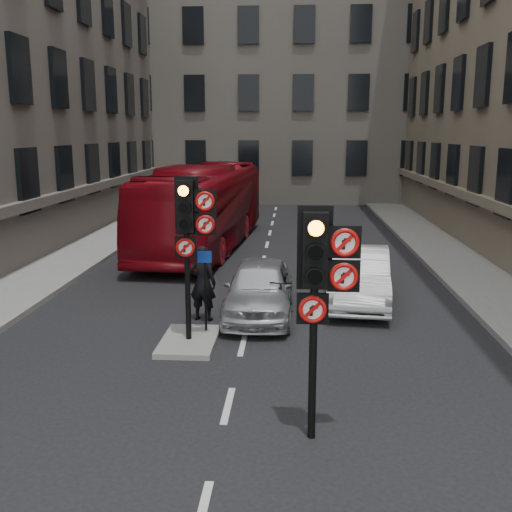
# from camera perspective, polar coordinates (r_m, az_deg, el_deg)

# --- Properties ---
(ground) EXTENTS (120.00, 120.00, 0.00)m
(ground) POSITION_cam_1_polar(r_m,az_deg,el_deg) (8.88, -4.16, -19.63)
(ground) COLOR black
(ground) RESTS_ON ground
(pavement_left) EXTENTS (3.00, 50.00, 0.16)m
(pavement_left) POSITION_cam_1_polar(r_m,az_deg,el_deg) (21.67, -18.96, -0.99)
(pavement_left) COLOR gray
(pavement_left) RESTS_ON ground
(pavement_right) EXTENTS (3.00, 50.00, 0.16)m
(pavement_right) POSITION_cam_1_polar(r_m,az_deg,el_deg) (20.94, 20.51, -1.53)
(pavement_right) COLOR gray
(pavement_right) RESTS_ON ground
(centre_island) EXTENTS (1.20, 2.00, 0.12)m
(centre_island) POSITION_cam_1_polar(r_m,az_deg,el_deg) (13.50, -6.40, -8.06)
(centre_island) COLOR gray
(centre_island) RESTS_ON ground
(building_far) EXTENTS (30.00, 14.00, 20.00)m
(building_far) POSITION_cam_1_polar(r_m,az_deg,el_deg) (45.84, 2.35, 18.48)
(building_far) COLOR #6A635A
(building_far) RESTS_ON ground
(signal_near) EXTENTS (0.91, 0.40, 3.58)m
(signal_near) POSITION_cam_1_polar(r_m,az_deg,el_deg) (8.75, 6.16, -1.77)
(signal_near) COLOR black
(signal_near) RESTS_ON ground
(signal_far) EXTENTS (0.91, 0.40, 3.58)m
(signal_far) POSITION_cam_1_polar(r_m,az_deg,el_deg) (12.83, -6.29, 3.09)
(signal_far) COLOR black
(signal_far) RESTS_ON centre_island
(car_silver) EXTENTS (1.73, 4.23, 1.44)m
(car_silver) POSITION_cam_1_polar(r_m,az_deg,el_deg) (15.25, 0.31, -3.07)
(car_silver) COLOR #ABADB3
(car_silver) RESTS_ON ground
(car_white) EXTENTS (2.01, 4.65, 1.49)m
(car_white) POSITION_cam_1_polar(r_m,az_deg,el_deg) (16.62, 9.78, -1.91)
(car_white) COLOR silver
(car_white) RESTS_ON ground
(car_pink) EXTENTS (1.77, 4.11, 1.18)m
(car_pink) POSITION_cam_1_polar(r_m,az_deg,el_deg) (23.74, -3.98, 1.95)
(car_pink) COLOR #D53E8D
(car_pink) RESTS_ON ground
(bus_red) EXTENTS (3.75, 12.16, 3.34)m
(bus_red) POSITION_cam_1_polar(r_m,az_deg,el_deg) (24.16, -4.96, 4.69)
(bus_red) COLOR maroon
(bus_red) RESTS_ON ground
(motorcycle) EXTENTS (0.80, 1.96, 1.14)m
(motorcycle) POSITION_cam_1_polar(r_m,az_deg,el_deg) (14.89, 2.60, -4.03)
(motorcycle) COLOR black
(motorcycle) RESTS_ON ground
(motorcyclist) EXTENTS (0.78, 0.60, 1.89)m
(motorcyclist) POSITION_cam_1_polar(r_m,az_deg,el_deg) (14.87, -5.10, -2.60)
(motorcyclist) COLOR black
(motorcyclist) RESTS_ON ground
(info_sign) EXTENTS (0.32, 0.11, 1.87)m
(info_sign) POSITION_cam_1_polar(r_m,az_deg,el_deg) (13.63, -4.87, -2.28)
(info_sign) COLOR black
(info_sign) RESTS_ON centre_island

